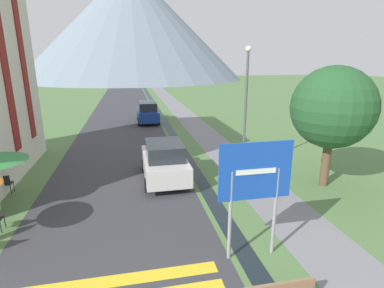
{
  "coord_description": "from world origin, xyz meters",
  "views": [
    {
      "loc": [
        -1.82,
        -2.62,
        5.38
      ],
      "look_at": [
        0.82,
        10.0,
        1.74
      ],
      "focal_mm": 28.0,
      "sensor_mm": 36.0,
      "label": 1
    }
  ],
  "objects_px": {
    "road_sign": "(255,182)",
    "tree_by_path": "(333,108)",
    "cafe_chair_far_right": "(6,183)",
    "parked_car_far": "(148,112)",
    "parked_car_near": "(164,161)",
    "streetlamp": "(246,101)"
  },
  "relations": [
    {
      "from": "cafe_chair_far_right",
      "to": "streetlamp",
      "type": "xyz_separation_m",
      "value": [
        10.54,
        0.63,
        2.98
      ]
    },
    {
      "from": "road_sign",
      "to": "parked_car_near",
      "type": "bearing_deg",
      "value": 105.83
    },
    {
      "from": "parked_car_far",
      "to": "streetlamp",
      "type": "xyz_separation_m",
      "value": [
        3.86,
        -13.17,
        2.58
      ]
    },
    {
      "from": "road_sign",
      "to": "tree_by_path",
      "type": "distance_m",
      "value": 6.61
    },
    {
      "from": "cafe_chair_far_right",
      "to": "tree_by_path",
      "type": "height_order",
      "value": "tree_by_path"
    },
    {
      "from": "road_sign",
      "to": "cafe_chair_far_right",
      "type": "height_order",
      "value": "road_sign"
    },
    {
      "from": "cafe_chair_far_right",
      "to": "tree_by_path",
      "type": "relative_size",
      "value": 0.16
    },
    {
      "from": "road_sign",
      "to": "parked_car_near",
      "type": "distance_m",
      "value": 6.46
    },
    {
      "from": "parked_car_near",
      "to": "tree_by_path",
      "type": "bearing_deg",
      "value": -16.71
    },
    {
      "from": "parked_car_far",
      "to": "cafe_chair_far_right",
      "type": "distance_m",
      "value": 15.34
    },
    {
      "from": "cafe_chair_far_right",
      "to": "streetlamp",
      "type": "distance_m",
      "value": 10.97
    },
    {
      "from": "parked_car_near",
      "to": "parked_car_far",
      "type": "height_order",
      "value": "same"
    },
    {
      "from": "parked_car_near",
      "to": "cafe_chair_far_right",
      "type": "bearing_deg",
      "value": -177.98
    },
    {
      "from": "road_sign",
      "to": "streetlamp",
      "type": "bearing_deg",
      "value": 70.82
    },
    {
      "from": "parked_car_near",
      "to": "cafe_chair_far_right",
      "type": "xyz_separation_m",
      "value": [
        -6.57,
        -0.23,
        -0.4
      ]
    },
    {
      "from": "parked_car_far",
      "to": "road_sign",
      "type": "bearing_deg",
      "value": -85.33
    },
    {
      "from": "tree_by_path",
      "to": "road_sign",
      "type": "bearing_deg",
      "value": -141.79
    },
    {
      "from": "road_sign",
      "to": "parked_car_near",
      "type": "relative_size",
      "value": 0.85
    },
    {
      "from": "cafe_chair_far_right",
      "to": "tree_by_path",
      "type": "xyz_separation_m",
      "value": [
        13.4,
        -1.82,
        2.94
      ]
    },
    {
      "from": "parked_car_near",
      "to": "parked_car_far",
      "type": "bearing_deg",
      "value": 89.51
    },
    {
      "from": "cafe_chair_far_right",
      "to": "streetlamp",
      "type": "relative_size",
      "value": 0.14
    },
    {
      "from": "road_sign",
      "to": "tree_by_path",
      "type": "bearing_deg",
      "value": 38.21
    }
  ]
}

